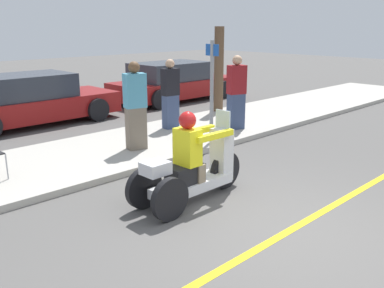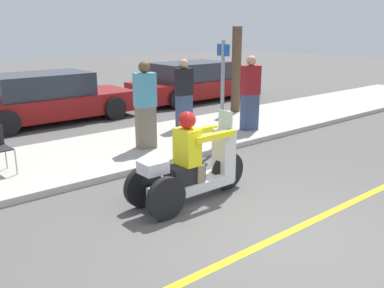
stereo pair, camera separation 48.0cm
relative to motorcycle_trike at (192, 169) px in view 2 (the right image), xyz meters
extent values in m
plane|color=#565451|center=(0.12, -1.63, -0.52)|extent=(60.00, 60.00, 0.00)
cube|color=gold|center=(0.01, -1.63, -0.51)|extent=(24.00, 0.12, 0.01)
cube|color=#B2ADA3|center=(0.12, 2.97, -0.46)|extent=(28.00, 2.80, 0.12)
cylinder|color=black|center=(0.78, 0.00, -0.21)|extent=(0.62, 0.10, 0.62)
cylinder|color=black|center=(-0.69, -0.29, -0.21)|extent=(0.62, 0.10, 0.62)
cylinder|color=black|center=(-0.69, 0.29, -0.21)|extent=(0.62, 0.10, 0.62)
cube|color=silver|center=(0.01, 0.00, -0.27)|extent=(1.43, 0.40, 0.16)
cube|color=black|center=(-0.13, 0.00, -0.05)|extent=(0.57, 0.32, 0.28)
cube|color=silver|center=(0.68, 0.00, 0.08)|extent=(0.24, 0.32, 0.86)
cube|color=silver|center=(0.70, 0.00, 0.66)|extent=(0.03, 0.29, 0.30)
cube|color=silver|center=(-0.70, 0.00, 0.18)|extent=(0.36, 0.32, 0.18)
cube|color=yellow|center=(-0.08, 0.00, 0.37)|extent=(0.26, 0.38, 0.55)
sphere|color=red|center=(-0.08, 0.00, 0.77)|extent=(0.26, 0.26, 0.26)
cube|color=gray|center=(0.05, -0.12, -0.05)|extent=(0.14, 0.14, 0.28)
cube|color=gray|center=(0.05, 0.12, -0.05)|extent=(0.14, 0.14, 0.28)
cube|color=yellow|center=(0.30, -0.20, 0.50)|extent=(0.76, 0.09, 0.09)
cube|color=yellow|center=(0.30, 0.20, 0.50)|extent=(0.76, 0.09, 0.09)
cube|color=#38476B|center=(2.62, 3.46, 0.02)|extent=(0.39, 0.29, 0.83)
cube|color=black|center=(2.62, 3.46, 0.76)|extent=(0.43, 0.29, 0.66)
sphere|color=tan|center=(2.62, 3.46, 1.20)|extent=(0.22, 0.22, 0.22)
cube|color=#726656|center=(0.88, 2.56, 0.04)|extent=(0.44, 0.35, 0.88)
cube|color=#4C99B7|center=(0.88, 2.56, 0.83)|extent=(0.48, 0.36, 0.69)
sphere|color=brown|center=(0.88, 2.56, 1.29)|extent=(0.24, 0.24, 0.24)
cube|color=#38476B|center=(3.74, 2.28, 0.04)|extent=(0.45, 0.36, 0.87)
cube|color=maroon|center=(3.74, 2.28, 0.83)|extent=(0.49, 0.38, 0.69)
sphere|color=tan|center=(3.74, 2.28, 1.29)|extent=(0.24, 0.24, 0.24)
cylinder|color=#A5A8AD|center=(-1.78, 2.60, -0.18)|extent=(0.02, 0.02, 0.44)
cylinder|color=#A5A8AD|center=(-1.82, 3.04, -0.18)|extent=(0.02, 0.02, 0.44)
cube|color=maroon|center=(0.56, 6.80, -0.05)|extent=(4.59, 1.76, 0.57)
cube|color=#2D333D|center=(0.33, 6.80, 0.54)|extent=(2.53, 1.59, 0.61)
cylinder|color=black|center=(2.05, 5.92, -0.20)|extent=(0.64, 0.22, 0.64)
cylinder|color=black|center=(2.05, 7.68, -0.20)|extent=(0.64, 0.22, 0.64)
cylinder|color=black|center=(-0.93, 5.92, -0.20)|extent=(0.64, 0.22, 0.64)
cube|color=maroon|center=(5.93, 6.95, -0.05)|extent=(4.76, 1.85, 0.57)
cube|color=#2D333D|center=(5.69, 6.95, 0.54)|extent=(2.62, 1.67, 0.61)
cylinder|color=black|center=(7.47, 6.02, -0.20)|extent=(0.64, 0.22, 0.64)
cylinder|color=black|center=(7.47, 7.88, -0.20)|extent=(0.64, 0.22, 0.64)
cylinder|color=black|center=(4.38, 6.02, -0.20)|extent=(0.64, 0.22, 0.64)
cylinder|color=black|center=(4.38, 7.88, -0.20)|extent=(0.64, 0.22, 0.64)
cylinder|color=brown|center=(5.12, 4.13, 0.83)|extent=(0.28, 0.28, 2.46)
cylinder|color=gray|center=(2.36, 1.82, 0.70)|extent=(0.08, 0.08, 2.20)
cube|color=#1E51AD|center=(2.36, 1.82, 1.60)|extent=(0.02, 0.36, 0.24)
camera|label=1|loc=(-4.28, -4.42, 2.12)|focal=40.00mm
camera|label=2|loc=(-3.92, -4.74, 2.12)|focal=40.00mm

